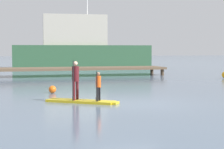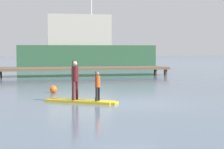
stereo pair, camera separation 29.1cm
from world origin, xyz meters
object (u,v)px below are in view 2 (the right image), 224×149
(paddleboard_near, at_px, (82,101))
(paddler_adult, at_px, (75,78))
(fishing_boat_white_large, at_px, (84,49))
(paddler_child_solo, at_px, (98,85))
(mooring_buoy_mid, at_px, (53,89))

(paddleboard_near, bearing_deg, paddler_adult, 147.17)
(fishing_boat_white_large, bearing_deg, paddler_child_solo, -98.40)
(paddler_child_solo, bearing_deg, fishing_boat_white_large, 81.60)
(paddleboard_near, bearing_deg, paddler_child_solo, -35.08)
(paddler_child_solo, relative_size, fishing_boat_white_large, 0.08)
(mooring_buoy_mid, bearing_deg, paddler_adult, -80.79)
(paddleboard_near, relative_size, paddler_child_solo, 2.35)
(paddler_adult, distance_m, fishing_boat_white_large, 28.43)
(paddler_adult, bearing_deg, mooring_buoy_mid, 99.21)
(paddler_child_solo, distance_m, fishing_boat_white_large, 28.86)
(paddler_child_solo, bearing_deg, paddler_adult, 145.57)
(paddler_adult, bearing_deg, fishing_boat_white_large, 79.81)
(paddleboard_near, height_order, fishing_boat_white_large, fishing_boat_white_large)
(paddleboard_near, height_order, mooring_buoy_mid, mooring_buoy_mid)
(paddler_child_solo, distance_m, mooring_buoy_mid, 4.38)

